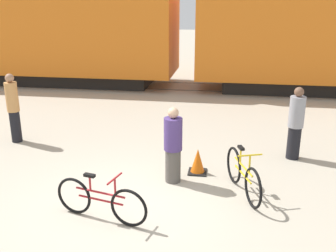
% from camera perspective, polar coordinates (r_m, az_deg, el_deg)
% --- Properties ---
extents(ground_plane, '(80.00, 80.00, 0.00)m').
position_cam_1_polar(ground_plane, '(7.45, -6.41, -11.29)').
color(ground_plane, '#B2A893').
extents(freight_train, '(27.90, 3.16, 5.57)m').
position_cam_1_polar(freight_train, '(16.47, 2.73, 15.68)').
color(freight_train, black).
rests_on(freight_train, ground_plane).
extents(rail_near, '(39.90, 0.07, 0.01)m').
position_cam_1_polar(rail_near, '(16.16, 2.30, 5.23)').
color(rail_near, '#4C4238').
rests_on(rail_near, ground_plane).
extents(rail_far, '(39.90, 0.07, 0.01)m').
position_cam_1_polar(rail_far, '(17.55, 2.85, 6.27)').
color(rail_far, '#4C4238').
rests_on(rail_far, ground_plane).
extents(bicycle_maroon, '(1.73, 0.53, 0.85)m').
position_cam_1_polar(bicycle_maroon, '(6.89, -9.76, -10.62)').
color(bicycle_maroon, black).
rests_on(bicycle_maroon, ground_plane).
extents(bicycle_yellow, '(0.64, 1.69, 0.94)m').
position_cam_1_polar(bicycle_yellow, '(7.75, 10.81, -6.97)').
color(bicycle_yellow, black).
rests_on(bicycle_yellow, ground_plane).
extents(person_in_purple, '(0.37, 0.37, 1.59)m').
position_cam_1_polar(person_in_purple, '(7.95, 0.74, -2.89)').
color(person_in_purple, '#514C47').
rests_on(person_in_purple, ground_plane).
extents(person_in_grey, '(0.35, 0.35, 1.72)m').
position_cam_1_polar(person_in_grey, '(9.56, 18.04, 0.34)').
color(person_in_grey, black).
rests_on(person_in_grey, ground_plane).
extents(person_in_tan, '(0.31, 0.31, 1.81)m').
position_cam_1_polar(person_in_tan, '(10.91, -21.54, 2.47)').
color(person_in_tan, black).
rests_on(person_in_tan, ground_plane).
extents(traffic_cone, '(0.40, 0.40, 0.55)m').
position_cam_1_polar(traffic_cone, '(8.56, 4.33, -5.20)').
color(traffic_cone, black).
rests_on(traffic_cone, ground_plane).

